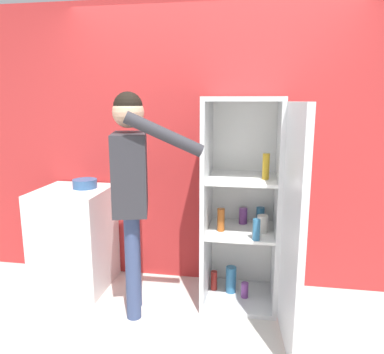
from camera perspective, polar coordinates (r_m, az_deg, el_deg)
ground_plane at (r=2.94m, az=0.02°, el=-23.40°), size 12.00×12.00×0.00m
wall_back at (r=3.40m, az=2.80°, el=4.66°), size 7.00×0.06×2.55m
refrigerator at (r=3.03m, az=9.05°, el=-4.68°), size 0.71×1.22×1.71m
person at (r=2.87m, az=-9.19°, el=0.02°), size 0.76×0.57×1.75m
counter at (r=3.60m, az=-17.43°, el=-8.89°), size 0.61×0.62×0.91m
bowl at (r=3.49m, az=-16.01°, el=-0.98°), size 0.22×0.22×0.08m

